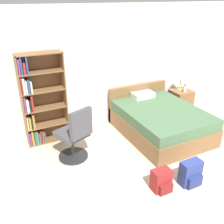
% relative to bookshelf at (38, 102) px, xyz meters
% --- Properties ---
extents(ground_plane, '(14.00, 14.00, 0.00)m').
position_rel_bookshelf_xyz_m(ground_plane, '(1.71, -2.97, -0.87)').
color(ground_plane, beige).
extents(wall_back, '(9.00, 0.06, 2.60)m').
position_rel_bookshelf_xyz_m(wall_back, '(1.71, 0.26, 0.43)').
color(wall_back, white).
rests_on(wall_back, ground_plane).
extents(bookshelf, '(0.84, 0.31, 1.81)m').
position_rel_bookshelf_xyz_m(bookshelf, '(0.00, 0.00, 0.00)').
color(bookshelf, brown).
rests_on(bookshelf, ground_plane).
extents(bed, '(1.52, 1.96, 0.84)m').
position_rel_bookshelf_xyz_m(bed, '(2.33, -0.77, -0.57)').
color(bed, brown).
rests_on(bed, ground_plane).
extents(office_chair, '(0.63, 0.69, 1.05)m').
position_rel_bookshelf_xyz_m(office_chair, '(0.41, -0.90, -0.39)').
color(office_chair, '#232326').
rests_on(office_chair, ground_plane).
extents(nightstand, '(0.50, 0.48, 0.57)m').
position_rel_bookshelf_xyz_m(nightstand, '(3.49, -0.11, -0.59)').
color(nightstand, brown).
rests_on(nightstand, ground_plane).
extents(table_lamp, '(0.22, 0.22, 0.48)m').
position_rel_bookshelf_xyz_m(table_lamp, '(3.45, -0.07, 0.08)').
color(table_lamp, tan).
rests_on(table_lamp, nightstand).
extents(water_bottle, '(0.07, 0.07, 0.19)m').
position_rel_bookshelf_xyz_m(water_bottle, '(3.48, -0.22, -0.21)').
color(water_bottle, silver).
rests_on(water_bottle, nightstand).
extents(backpack_blue, '(0.34, 0.24, 0.41)m').
position_rel_bookshelf_xyz_m(backpack_blue, '(1.81, -2.34, -0.68)').
color(backpack_blue, navy).
rests_on(backpack_blue, ground_plane).
extents(backpack_red, '(0.29, 0.26, 0.35)m').
position_rel_bookshelf_xyz_m(backpack_red, '(1.32, -2.24, -0.71)').
color(backpack_red, maroon).
rests_on(backpack_red, ground_plane).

